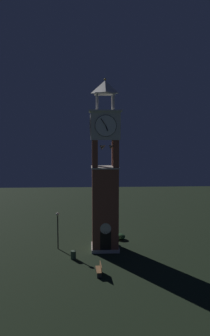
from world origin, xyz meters
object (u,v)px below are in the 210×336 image
lamp_post (58,224)px  trash_bin (73,255)px  clock_tower (105,179)px  park_bench (99,269)px

lamp_post → trash_bin: (1.72, -2.93, -2.29)m
clock_tower → trash_bin: clock_tower is taller
clock_tower → park_bench: 9.49m
park_bench → trash_bin: park_bench is taller
lamp_post → trash_bin: bearing=-59.6°
lamp_post → park_bench: bearing=-58.3°
clock_tower → park_bench: bearing=-97.0°
clock_tower → lamp_post: (-4.90, 0.22, -4.73)m
park_bench → clock_tower: bearing=83.0°
clock_tower → lamp_post: bearing=177.5°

